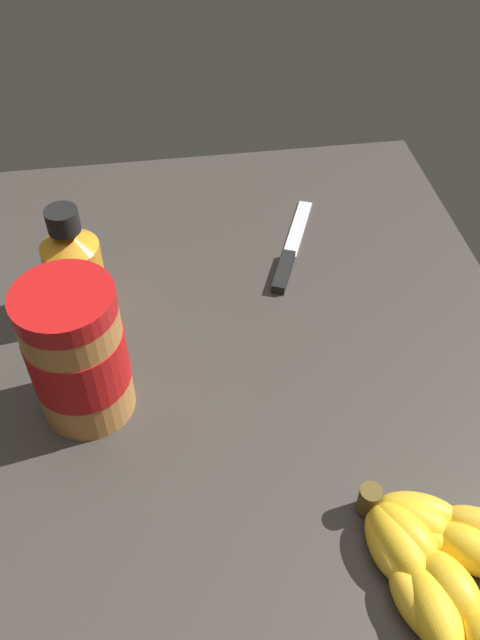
{
  "coord_description": "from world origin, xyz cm",
  "views": [
    {
      "loc": [
        -43.37,
        5.99,
        53.97
      ],
      "look_at": [
        3.32,
        -0.85,
        4.89
      ],
      "focal_mm": 36.53,
      "sensor_mm": 36.0,
      "label": 1
    }
  ],
  "objects_px": {
    "banana_bunch": "(452,576)",
    "honey_bottle": "(74,268)",
    "butter_knife": "(290,251)",
    "peanut_butter_jar": "(77,354)"
  },
  "relations": [
    {
      "from": "banana_bunch",
      "to": "butter_knife",
      "type": "height_order",
      "value": "banana_bunch"
    },
    {
      "from": "butter_knife",
      "to": "peanut_butter_jar",
      "type": "bearing_deg",
      "value": 129.11
    },
    {
      "from": "banana_bunch",
      "to": "butter_knife",
      "type": "xyz_separation_m",
      "value": [
        0.43,
        0.05,
        -0.01
      ]
    },
    {
      "from": "banana_bunch",
      "to": "honey_bottle",
      "type": "bearing_deg",
      "value": 39.22
    },
    {
      "from": "banana_bunch",
      "to": "honey_bottle",
      "type": "relative_size",
      "value": 1.52
    },
    {
      "from": "peanut_butter_jar",
      "to": "honey_bottle",
      "type": "relative_size",
      "value": 1.12
    },
    {
      "from": "peanut_butter_jar",
      "to": "honey_bottle",
      "type": "distance_m",
      "value": 0.15
    },
    {
      "from": "peanut_butter_jar",
      "to": "honey_bottle",
      "type": "height_order",
      "value": "peanut_butter_jar"
    },
    {
      "from": "peanut_butter_jar",
      "to": "butter_knife",
      "type": "distance_m",
      "value": 0.33
    },
    {
      "from": "banana_bunch",
      "to": "peanut_butter_jar",
      "type": "bearing_deg",
      "value": 52.06
    }
  ]
}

